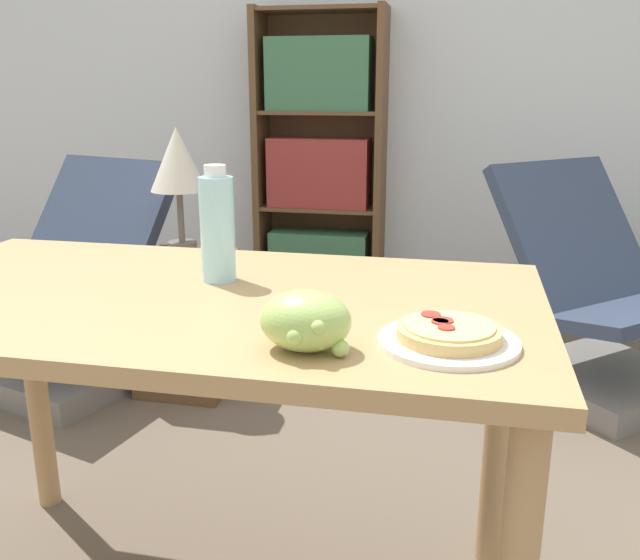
% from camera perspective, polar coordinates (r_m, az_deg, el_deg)
% --- Properties ---
extents(wall_back, '(8.00, 0.05, 2.60)m').
position_cam_1_polar(wall_back, '(3.79, 4.31, 17.96)').
color(wall_back, silver).
rests_on(wall_back, ground_plane).
extents(dining_table, '(1.36, 0.74, 0.77)m').
position_cam_1_polar(dining_table, '(1.41, -10.09, -5.27)').
color(dining_table, tan).
rests_on(dining_table, ground_plane).
extents(pizza_on_plate, '(0.23, 0.23, 0.04)m').
position_cam_1_polar(pizza_on_plate, '(1.11, 10.78, -4.66)').
color(pizza_on_plate, white).
rests_on(pizza_on_plate, dining_table).
extents(grape_bunch, '(0.15, 0.12, 0.10)m').
position_cam_1_polar(grape_bunch, '(1.05, -1.18, -3.55)').
color(grape_bunch, '#A8CC66').
rests_on(grape_bunch, dining_table).
extents(drink_bottle, '(0.07, 0.07, 0.24)m').
position_cam_1_polar(drink_bottle, '(1.43, -8.64, 4.42)').
color(drink_bottle, '#A3DBEA').
rests_on(drink_bottle, dining_table).
extents(lounge_chair_near, '(0.80, 0.91, 0.88)m').
position_cam_1_polar(lounge_chair_near, '(2.90, -20.27, -2.75)').
color(lounge_chair_near, slate).
rests_on(lounge_chair_near, ground_plane).
extents(lounge_chair_far, '(0.92, 0.99, 0.88)m').
position_cam_1_polar(lounge_chair_far, '(2.86, 22.36, -3.21)').
color(lounge_chair_far, slate).
rests_on(lounge_chair_far, ground_plane).
extents(bookshelf, '(0.69, 0.26, 1.56)m').
position_cam_1_polar(bookshelf, '(3.70, -0.02, 9.37)').
color(bookshelf, brown).
rests_on(bookshelf, ground_plane).
extents(side_table, '(0.34, 0.34, 0.54)m').
position_cam_1_polar(side_table, '(2.73, -11.15, -3.56)').
color(side_table, brown).
rests_on(side_table, ground_plane).
extents(table_lamp, '(0.21, 0.21, 0.49)m').
position_cam_1_polar(table_lamp, '(2.59, -11.89, 9.42)').
color(table_lamp, '#665B51').
rests_on(table_lamp, side_table).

